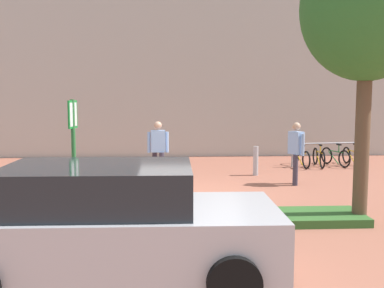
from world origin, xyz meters
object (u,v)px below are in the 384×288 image
(parking_sign_post, at_px, (73,143))
(bike_rack_cluster, at_px, (327,156))
(bike_at_sign, at_px, (80,204))
(tree_sidewalk, at_px, (368,9))
(bollard_steel, at_px, (256,161))
(person_casual_tan, at_px, (296,149))
(car_silver_sedan, at_px, (111,224))
(person_shirt_white, at_px, (158,147))

(parking_sign_post, bearing_deg, bike_rack_cluster, 42.95)
(bike_at_sign, bearing_deg, parking_sign_post, -103.94)
(tree_sidewalk, bearing_deg, bike_at_sign, 177.21)
(bike_at_sign, height_order, bollard_steel, bollard_steel)
(parking_sign_post, relative_size, bike_rack_cluster, 0.90)
(person_casual_tan, bearing_deg, tree_sidewalk, -86.50)
(car_silver_sedan, bearing_deg, parking_sign_post, 111.02)
(parking_sign_post, bearing_deg, bollard_steel, 48.90)
(bollard_steel, relative_size, person_shirt_white, 0.52)
(bike_at_sign, bearing_deg, bollard_steel, 48.07)
(bike_rack_cluster, relative_size, bollard_steel, 2.93)
(parking_sign_post, xyz_separation_m, bike_at_sign, (0.05, 0.20, -1.21))
(person_shirt_white, bearing_deg, bike_at_sign, -109.33)
(bike_rack_cluster, relative_size, person_casual_tan, 1.53)
(bollard_steel, height_order, person_casual_tan, person_casual_tan)
(tree_sidewalk, xyz_separation_m, car_silver_sedan, (-4.47, -2.57, -3.28))
(tree_sidewalk, relative_size, bike_rack_cluster, 2.06)
(bike_at_sign, distance_m, car_silver_sedan, 3.02)
(bike_at_sign, xyz_separation_m, car_silver_sedan, (0.96, -2.84, 0.41))
(person_casual_tan, distance_m, car_silver_sedan, 7.55)
(bike_rack_cluster, distance_m, car_silver_sedan, 11.33)
(bollard_steel, height_order, person_shirt_white, person_shirt_white)
(bike_at_sign, bearing_deg, person_shirt_white, 70.67)
(tree_sidewalk, xyz_separation_m, bike_rack_cluster, (1.80, 6.85, -3.69))
(parking_sign_post, height_order, bollard_steel, parking_sign_post)
(parking_sign_post, bearing_deg, bike_at_sign, 76.06)
(tree_sidewalk, relative_size, bike_at_sign, 3.26)
(bollard_steel, height_order, car_silver_sedan, car_silver_sedan)
(bike_rack_cluster, bearing_deg, bike_at_sign, -137.72)
(bike_rack_cluster, height_order, person_casual_tan, person_casual_tan)
(tree_sidewalk, height_order, bike_rack_cluster, tree_sidewalk)
(person_shirt_white, bearing_deg, bollard_steel, 15.74)
(tree_sidewalk, xyz_separation_m, bike_at_sign, (-5.44, 0.27, -3.69))
(bike_rack_cluster, height_order, bollard_steel, bollard_steel)
(parking_sign_post, xyz_separation_m, bike_rack_cluster, (7.29, 6.79, -1.21))
(bollard_steel, bearing_deg, parking_sign_post, -131.10)
(tree_sidewalk, distance_m, person_casual_tan, 4.78)
(person_shirt_white, bearing_deg, person_casual_tan, -9.91)
(bollard_steel, xyz_separation_m, person_casual_tan, (0.81, -1.50, 0.53))
(tree_sidewalk, bearing_deg, parking_sign_post, 179.34)
(bike_rack_cluster, bearing_deg, person_casual_tan, -122.47)
(bike_rack_cluster, bearing_deg, parking_sign_post, -137.05)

